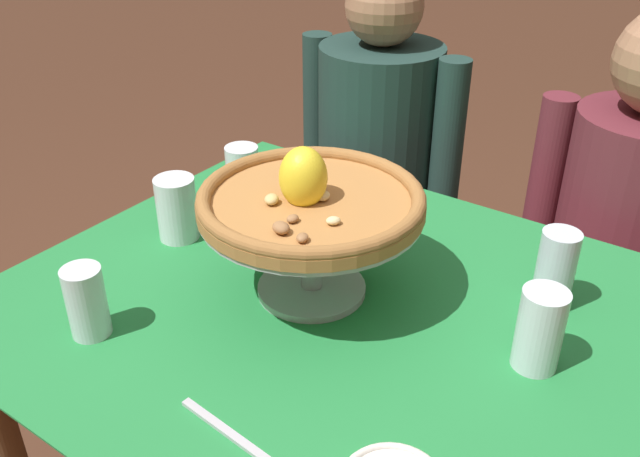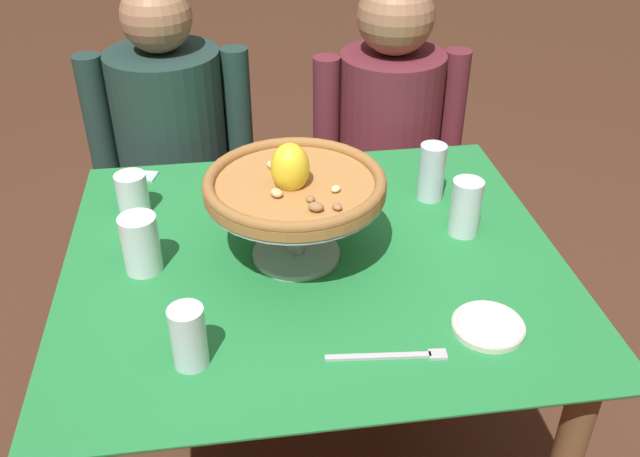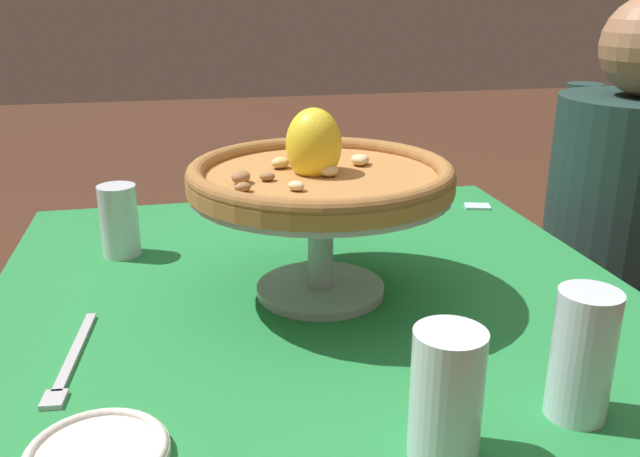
{
  "view_description": "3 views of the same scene",
  "coord_description": "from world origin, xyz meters",
  "px_view_note": "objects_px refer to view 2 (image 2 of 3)",
  "views": [
    {
      "loc": [
        0.54,
        -0.78,
        1.45
      ],
      "look_at": [
        -0.06,
        0.06,
        0.85
      ],
      "focal_mm": 38.71,
      "sensor_mm": 36.0,
      "label": 1
    },
    {
      "loc": [
        -0.15,
        -1.19,
        1.62
      ],
      "look_at": [
        0.02,
        0.04,
        0.8
      ],
      "focal_mm": 38.8,
      "sensor_mm": 36.0,
      "label": 2
    },
    {
      "loc": [
        0.85,
        -0.18,
        1.18
      ],
      "look_at": [
        0.02,
        -0.0,
        0.88
      ],
      "focal_mm": 38.08,
      "sensor_mm": 36.0,
      "label": 3
    }
  ],
  "objects_px": {
    "side_plate": "(488,325)",
    "dinner_fork": "(393,356)",
    "pizza": "(294,182)",
    "diner_left": "(178,185)",
    "water_glass_front_left": "(189,340)",
    "water_glass_side_right": "(465,211)",
    "water_glass_back_left": "(133,196)",
    "pizza_stand": "(295,212)",
    "water_glass_back_right": "(431,175)",
    "water_glass_side_left": "(141,247)",
    "sugar_packet": "(149,176)",
    "diner_right": "(386,173)"
  },
  "relations": [
    {
      "from": "sugar_packet",
      "to": "water_glass_back_left",
      "type": "bearing_deg",
      "value": -97.13
    },
    {
      "from": "water_glass_side_left",
      "to": "diner_left",
      "type": "distance_m",
      "value": 0.76
    },
    {
      "from": "water_glass_side_left",
      "to": "side_plate",
      "type": "height_order",
      "value": "water_glass_side_left"
    },
    {
      "from": "diner_right",
      "to": "pizza",
      "type": "bearing_deg",
      "value": -117.56
    },
    {
      "from": "water_glass_side_right",
      "to": "side_plate",
      "type": "relative_size",
      "value": 0.96
    },
    {
      "from": "diner_left",
      "to": "diner_right",
      "type": "bearing_deg",
      "value": -0.74
    },
    {
      "from": "water_glass_front_left",
      "to": "water_glass_side_left",
      "type": "distance_m",
      "value": 0.31
    },
    {
      "from": "water_glass_back_right",
      "to": "diner_left",
      "type": "xyz_separation_m",
      "value": [
        -0.64,
        0.51,
        -0.26
      ]
    },
    {
      "from": "water_glass_side_left",
      "to": "water_glass_side_right",
      "type": "bearing_deg",
      "value": 3.31
    },
    {
      "from": "pizza_stand",
      "to": "water_glass_front_left",
      "type": "relative_size",
      "value": 3.05
    },
    {
      "from": "pizza_stand",
      "to": "water_glass_back_left",
      "type": "relative_size",
      "value": 3.71
    },
    {
      "from": "pizza_stand",
      "to": "water_glass_front_left",
      "type": "xyz_separation_m",
      "value": [
        -0.22,
        -0.29,
        -0.06
      ]
    },
    {
      "from": "pizza_stand",
      "to": "side_plate",
      "type": "bearing_deg",
      "value": -40.94
    },
    {
      "from": "water_glass_back_left",
      "to": "diner_left",
      "type": "xyz_separation_m",
      "value": [
        0.06,
        0.48,
        -0.24
      ]
    },
    {
      "from": "water_glass_front_left",
      "to": "dinner_fork",
      "type": "distance_m",
      "value": 0.36
    },
    {
      "from": "water_glass_back_left",
      "to": "water_glass_side_right",
      "type": "distance_m",
      "value": 0.76
    },
    {
      "from": "pizza",
      "to": "water_glass_back_left",
      "type": "distance_m",
      "value": 0.45
    },
    {
      "from": "pizza",
      "to": "diner_left",
      "type": "distance_m",
      "value": 0.86
    },
    {
      "from": "water_glass_side_left",
      "to": "dinner_fork",
      "type": "relative_size",
      "value": 0.58
    },
    {
      "from": "pizza_stand",
      "to": "pizza",
      "type": "height_order",
      "value": "pizza"
    },
    {
      "from": "pizza_stand",
      "to": "water_glass_side_right",
      "type": "bearing_deg",
      "value": 5.89
    },
    {
      "from": "dinner_fork",
      "to": "diner_right",
      "type": "distance_m",
      "value": 1.08
    },
    {
      "from": "diner_right",
      "to": "diner_left",
      "type": "bearing_deg",
      "value": 179.26
    },
    {
      "from": "side_plate",
      "to": "pizza",
      "type": "bearing_deg",
      "value": 139.19
    },
    {
      "from": "pizza_stand",
      "to": "water_glass_front_left",
      "type": "height_order",
      "value": "pizza_stand"
    },
    {
      "from": "water_glass_back_left",
      "to": "side_plate",
      "type": "distance_m",
      "value": 0.85
    },
    {
      "from": "water_glass_front_left",
      "to": "side_plate",
      "type": "xyz_separation_m",
      "value": [
        0.54,
        0.01,
        -0.04
      ]
    },
    {
      "from": "water_glass_back_right",
      "to": "sugar_packet",
      "type": "bearing_deg",
      "value": 163.8
    },
    {
      "from": "pizza_stand",
      "to": "diner_right",
      "type": "relative_size",
      "value": 0.31
    },
    {
      "from": "water_glass_side_right",
      "to": "water_glass_back_right",
      "type": "relative_size",
      "value": 0.93
    },
    {
      "from": "side_plate",
      "to": "water_glass_back_left",
      "type": "bearing_deg",
      "value": 142.95
    },
    {
      "from": "water_glass_back_left",
      "to": "water_glass_front_left",
      "type": "xyz_separation_m",
      "value": [
        0.14,
        -0.52,
        0.01
      ]
    },
    {
      "from": "water_glass_back_left",
      "to": "dinner_fork",
      "type": "xyz_separation_m",
      "value": [
        0.49,
        -0.56,
        -0.04
      ]
    },
    {
      "from": "water_glass_front_left",
      "to": "water_glass_side_right",
      "type": "xyz_separation_m",
      "value": [
        0.6,
        0.33,
        0.0
      ]
    },
    {
      "from": "dinner_fork",
      "to": "diner_left",
      "type": "height_order",
      "value": "diner_left"
    },
    {
      "from": "diner_right",
      "to": "water_glass_front_left",
      "type": "bearing_deg",
      "value": -120.36
    },
    {
      "from": "pizza_stand",
      "to": "side_plate",
      "type": "xyz_separation_m",
      "value": [
        0.32,
        -0.28,
        -0.1
      ]
    },
    {
      "from": "pizza_stand",
      "to": "water_glass_back_right",
      "type": "height_order",
      "value": "pizza_stand"
    },
    {
      "from": "pizza",
      "to": "side_plate",
      "type": "height_order",
      "value": "pizza"
    },
    {
      "from": "side_plate",
      "to": "dinner_fork",
      "type": "relative_size",
      "value": 0.62
    },
    {
      "from": "water_glass_back_right",
      "to": "side_plate",
      "type": "height_order",
      "value": "water_glass_back_right"
    },
    {
      "from": "water_glass_side_left",
      "to": "water_glass_side_right",
      "type": "distance_m",
      "value": 0.7
    },
    {
      "from": "diner_left",
      "to": "diner_right",
      "type": "distance_m",
      "value": 0.66
    },
    {
      "from": "pizza_stand",
      "to": "dinner_fork",
      "type": "distance_m",
      "value": 0.37
    },
    {
      "from": "pizza",
      "to": "water_glass_front_left",
      "type": "relative_size",
      "value": 3.09
    },
    {
      "from": "side_plate",
      "to": "sugar_packet",
      "type": "distance_m",
      "value": 0.94
    },
    {
      "from": "water_glass_back_right",
      "to": "diner_left",
      "type": "distance_m",
      "value": 0.86
    },
    {
      "from": "side_plate",
      "to": "sugar_packet",
      "type": "height_order",
      "value": "side_plate"
    },
    {
      "from": "side_plate",
      "to": "dinner_fork",
      "type": "height_order",
      "value": "side_plate"
    },
    {
      "from": "dinner_fork",
      "to": "pizza_stand",
      "type": "bearing_deg",
      "value": 112.21
    }
  ]
}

